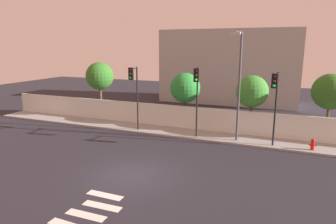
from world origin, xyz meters
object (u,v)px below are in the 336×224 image
at_px(fire_hydrant, 313,144).
at_px(roadside_tree_leftmost, 100,76).
at_px(traffic_light_left, 134,85).
at_px(traffic_light_center, 275,94).
at_px(traffic_light_right, 197,88).
at_px(roadside_tree_midleft, 185,88).
at_px(roadside_tree_rightmost, 331,92).
at_px(roadside_tree_midright, 252,92).
at_px(street_lamp_curbside, 239,79).

bearing_deg(fire_hydrant, roadside_tree_leftmost, 170.97).
bearing_deg(traffic_light_left, traffic_light_center, -0.48).
height_order(traffic_light_right, fire_hydrant, traffic_light_right).
xyz_separation_m(roadside_tree_midleft, roadside_tree_rightmost, (10.72, -0.00, 0.30)).
bearing_deg(roadside_tree_rightmost, roadside_tree_midright, 180.00).
bearing_deg(fire_hydrant, roadside_tree_midright, 146.23).
height_order(street_lamp_curbside, roadside_tree_rightmost, street_lamp_curbside).
bearing_deg(roadside_tree_midright, roadside_tree_midleft, 180.00).
bearing_deg(roadside_tree_midleft, street_lamp_curbside, -31.63).
bearing_deg(roadside_tree_leftmost, traffic_light_right, -18.95).
bearing_deg(roadside_tree_midright, traffic_light_left, -157.70).
bearing_deg(roadside_tree_rightmost, roadside_tree_leftmost, 180.00).
distance_m(traffic_light_center, roadside_tree_midright, 3.97).
xyz_separation_m(traffic_light_center, roadside_tree_rightmost, (3.50, 3.51, -0.15)).
height_order(traffic_light_center, roadside_tree_rightmost, traffic_light_center).
height_order(traffic_light_right, roadside_tree_midright, traffic_light_right).
bearing_deg(roadside_tree_midright, traffic_light_right, -132.79).
distance_m(traffic_light_left, traffic_light_right, 5.02).
xyz_separation_m(traffic_light_center, roadside_tree_midright, (-1.81, 3.51, -0.44)).
bearing_deg(traffic_light_left, roadside_tree_leftmost, 148.05).
bearing_deg(roadside_tree_rightmost, traffic_light_right, -157.36).
height_order(traffic_light_left, street_lamp_curbside, street_lamp_curbside).
height_order(fire_hydrant, roadside_tree_midleft, roadside_tree_midleft).
xyz_separation_m(traffic_light_left, roadside_tree_midright, (8.35, 3.43, -0.48)).
xyz_separation_m(traffic_light_left, fire_hydrant, (12.67, 0.54, -3.24)).
height_order(traffic_light_left, traffic_light_right, traffic_light_right).
bearing_deg(street_lamp_curbside, fire_hydrant, 0.98).
bearing_deg(traffic_light_center, roadside_tree_leftmost, 167.36).
bearing_deg(traffic_light_left, street_lamp_curbside, 3.36).
height_order(traffic_light_right, roadside_tree_leftmost, traffic_light_right).
xyz_separation_m(fire_hydrant, roadside_tree_rightmost, (0.99, 2.89, 3.05)).
distance_m(traffic_light_left, roadside_tree_midleft, 4.54).
bearing_deg(street_lamp_curbside, traffic_light_center, -12.68).
xyz_separation_m(street_lamp_curbside, roadside_tree_midright, (0.59, 2.97, -1.26)).
bearing_deg(street_lamp_curbside, roadside_tree_midleft, 148.37).
bearing_deg(fire_hydrant, traffic_light_center, -166.04).
distance_m(traffic_light_center, fire_hydrant, 4.11).
xyz_separation_m(roadside_tree_leftmost, roadside_tree_rightmost, (19.15, 0.00, -0.36)).
height_order(traffic_light_left, traffic_light_center, traffic_light_left).
bearing_deg(roadside_tree_midright, street_lamp_curbside, -101.25).
height_order(traffic_light_left, roadside_tree_rightmost, traffic_light_left).
height_order(traffic_light_left, roadside_tree_midleft, traffic_light_left).
relative_size(traffic_light_left, traffic_light_right, 0.98).
bearing_deg(roadside_tree_leftmost, roadside_tree_midleft, 0.00).
xyz_separation_m(roadside_tree_midright, roadside_tree_rightmost, (5.31, 0.00, 0.29)).
relative_size(traffic_light_center, traffic_light_right, 0.96).
bearing_deg(roadside_tree_leftmost, street_lamp_curbside, -12.63).
bearing_deg(roadside_tree_rightmost, street_lamp_curbside, -153.27).
xyz_separation_m(roadside_tree_midleft, roadside_tree_midright, (5.41, -0.00, 0.01)).
height_order(street_lamp_curbside, roadside_tree_midright, street_lamp_curbside).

